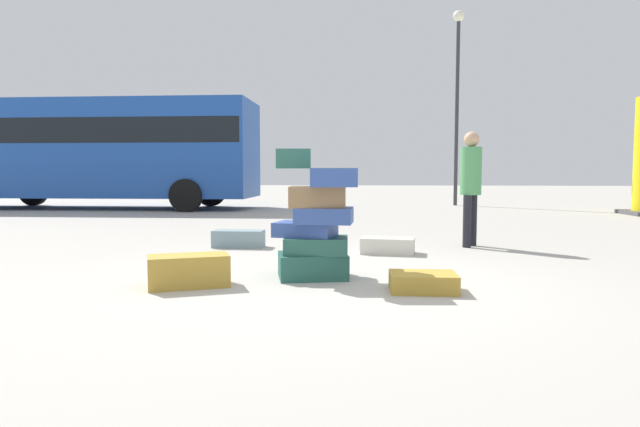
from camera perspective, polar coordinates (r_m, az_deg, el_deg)
name	(u,v)px	position (r m, az deg, el deg)	size (l,w,h in m)	color
ground_plane	(336,283)	(5.38, 1.65, -7.29)	(80.00, 80.00, 0.00)	#ADA89E
suitcase_tower	(315,226)	(5.56, -0.53, -1.36)	(0.88, 0.75, 1.32)	#26594C
suitcase_tan_right_side	(423,282)	(5.09, 10.69, -7.05)	(0.60, 0.42, 0.17)	#B28C33
suitcase_tan_left_side	(189,271)	(5.35, -13.53, -5.83)	(0.74, 0.37, 0.30)	#B28C33
suitcase_cream_upright_blue	(388,246)	(7.36, 7.08, -3.34)	(0.70, 0.39, 0.21)	beige
suitcase_slate_behind_tower	(239,239)	(7.99, -8.50, -2.62)	(0.73, 0.32, 0.25)	gray
person_bearded_onlooker	(471,179)	(8.21, 15.46, 3.49)	(0.30, 0.31, 1.67)	black
parked_bus	(101,147)	(17.64, -21.84, 6.46)	(9.11, 2.77, 3.15)	#1E4CA5
lamp_post	(457,80)	(18.66, 14.14, 13.39)	(0.36, 0.36, 6.24)	#333338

